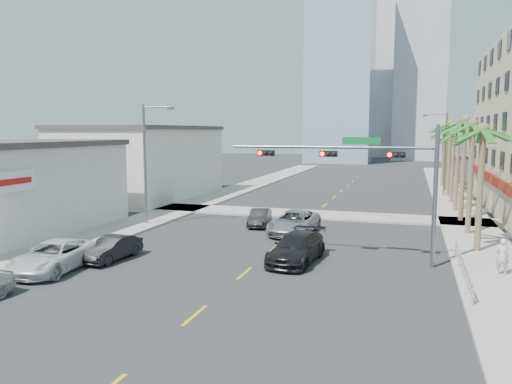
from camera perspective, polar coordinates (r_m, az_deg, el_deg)
ground at (r=21.67m, az=-4.80°, el=-12.09°), size 260.00×260.00×0.00m
sidewalk_right at (r=39.80m, az=23.19°, el=-3.70°), size 4.00×120.00×0.15m
sidewalk_left at (r=44.24m, az=-9.46°, el=-2.19°), size 4.00×120.00×0.15m
sidewalk_cross at (r=42.27m, az=6.50°, el=-2.57°), size 80.00×4.00×0.15m
building_left_far at (r=54.41m, az=-12.81°, el=3.17°), size 11.00×18.00×7.20m
tower_far_left at (r=116.27m, az=9.70°, el=15.29°), size 14.00×14.00×48.00m
tower_far_right at (r=130.98m, az=18.40°, el=16.75°), size 12.00×12.00×60.00m
tower_far_center at (r=145.02m, az=13.31°, el=12.34°), size 16.00×16.00×42.00m
traffic_signal_mast at (r=27.05m, az=13.09°, el=2.55°), size 11.12×0.54×7.20m
palm_tree_0 at (r=31.19m, az=24.55°, el=6.39°), size 4.80×4.80×7.80m
palm_tree_1 at (r=36.35m, az=23.56°, el=6.98°), size 4.80×4.80×8.16m
palm_tree_2 at (r=41.53m, az=22.82°, el=7.43°), size 4.80×4.80×8.52m
palm_tree_3 at (r=46.71m, az=22.19°, el=6.50°), size 4.80×4.80×7.80m
palm_tree_4 at (r=51.89m, az=21.73°, el=6.91°), size 4.80×4.80×8.16m
palm_tree_5 at (r=57.08m, az=21.36°, el=7.24°), size 4.80×4.80×8.52m
palm_tree_6 at (r=62.27m, az=21.00°, el=6.56°), size 4.80×4.80×7.80m
palm_tree_7 at (r=67.46m, az=20.74°, el=6.86°), size 4.80×4.80×8.16m
streetlight_left at (r=37.97m, az=-12.34°, el=3.80°), size 2.55×0.25×9.00m
streetlight_right at (r=57.08m, az=20.63°, el=4.54°), size 2.55×0.25×9.00m
guardrail at (r=25.89m, az=22.59°, el=-7.88°), size 0.08×8.08×1.00m
car_parked_mid at (r=28.72m, az=-16.14°, el=-6.21°), size 1.69×4.06×1.31m
car_parked_far at (r=27.51m, az=-22.09°, el=-6.81°), size 2.92×5.60×1.51m
car_lane_left at (r=37.29m, az=0.42°, el=-2.95°), size 1.85×3.98×1.26m
car_lane_center at (r=34.61m, az=4.37°, el=-3.48°), size 3.01×5.87×1.58m
car_lane_right at (r=27.26m, az=4.67°, el=-6.39°), size 2.64×5.50×1.55m
pedestrian at (r=27.11m, az=26.32°, el=-6.61°), size 0.65×0.42×1.77m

